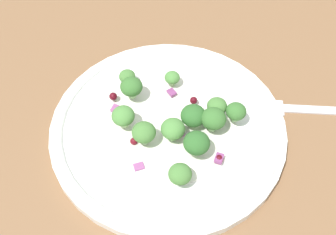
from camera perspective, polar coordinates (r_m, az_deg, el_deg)
The scene contains 25 objects.
ground_plane at distance 49.08cm, azimuth 1.90°, elevation -5.98°, with size 180.00×180.00×2.00cm, color brown.
plate at distance 49.51cm, azimuth 0.00°, elevation -1.29°, with size 28.36×28.36×1.70cm.
dressing_pool at distance 49.15cm, azimuth 0.00°, elevation -0.99°, with size 16.45×16.45×0.20cm, color white.
broccoli_floret_0 at distance 47.26cm, azimuth 6.33°, elevation -0.22°, with size 2.94×2.94×2.97cm.
broccoli_floret_1 at distance 50.10cm, azimuth -5.10°, elevation 4.25°, with size 2.75×2.75×2.78cm.
broccoli_floret_2 at distance 46.03cm, azimuth -3.37°, elevation -2.13°, with size 2.74×2.74×2.77cm.
broccoli_floret_3 at distance 47.68cm, azimuth 4.04°, elevation 0.07°, with size 2.98×2.98×3.02cm.
broccoli_floret_4 at distance 52.50cm, azimuth -5.69°, elevation 5.66°, with size 2.09×2.09×2.11cm.
broccoli_floret_5 at distance 47.52cm, azimuth -6.25°, elevation 0.18°, with size 2.70×2.70×2.73cm.
broccoli_floret_6 at distance 48.34cm, azimuth 9.43°, elevation 0.80°, with size 2.41×2.41×2.44cm.
broccoli_floret_7 at distance 46.45cm, azimuth 0.69°, elevation -1.65°, with size 2.79×2.79×2.83cm.
broccoli_floret_8 at distance 44.87cm, azimuth 3.86°, elevation -3.94°, with size 2.97×2.97×3.01cm.
broccoli_floret_9 at distance 48.75cm, azimuth 6.82°, elevation 1.54°, with size 2.40×2.40×2.43cm.
broccoli_floret_10 at distance 52.09cm, azimuth 0.59°, elevation 5.54°, with size 1.95×1.95×1.97cm.
broccoli_floret_11 at distance 43.59cm, azimuth 1.69°, elevation -7.91°, with size 2.54×2.54×2.57cm.
cranberry_0 at distance 51.11cm, azimuth -7.63°, elevation 2.93°, with size 1.00×1.00×1.00cm, color #4C0A14.
cranberry_1 at distance 50.45cm, azimuth 3.59°, elevation 2.39°, with size 0.92×0.92×0.92cm, color #4C0A14.
cranberry_2 at distance 47.47cm, azimuth -4.77°, elevation -3.31°, with size 0.88×0.88×0.88cm, color maroon.
cranberry_3 at distance 46.45cm, azimuth 7.26°, elevation -5.28°, with size 0.99×0.99×0.99cm, color #4C0A14.
onion_bit_0 at distance 45.91cm, azimuth -4.07°, elevation -6.86°, with size 1.14×0.93×0.38cm, color #934C84.
onion_bit_1 at distance 47.69cm, azimuth 1.56°, elevation -2.17°, with size 1.08×0.84×0.57cm, color #843D75.
onion_bit_2 at distance 51.58cm, azimuth 0.51°, elevation 3.51°, with size 1.10×0.87×0.33cm, color #843D75.
onion_bit_3 at distance 46.32cm, azimuth 7.24°, elevation -5.27°, with size 1.18×0.89×0.51cm, color #843D75.
onion_bit_4 at distance 50.53cm, azimuth -7.11°, elevation 1.13°, with size 1.05×1.31×0.48cm, color #934C84.
fork at distance 55.32cm, azimuth 20.29°, elevation 1.04°, with size 18.33×7.08×0.50cm.
Camera 1 is at (7.38, -24.43, 40.92)cm, focal length 43.83 mm.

